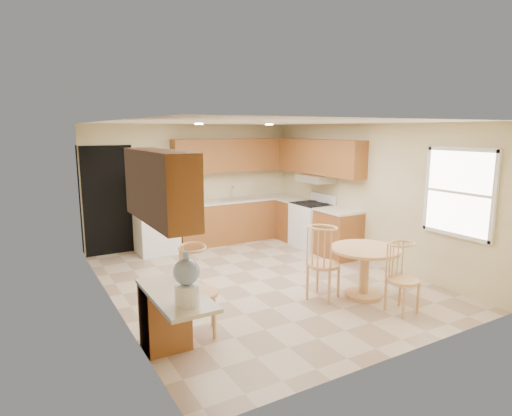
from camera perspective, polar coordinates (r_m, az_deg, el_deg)
floor at (r=6.99m, az=0.56°, el=-9.60°), size 5.50×5.50×0.00m
ceiling at (r=6.56m, az=0.60°, el=11.36°), size 4.50×5.50×0.02m
wall_back at (r=9.11m, az=-8.26°, el=3.12°), size 4.50×0.02×2.50m
wall_front at (r=4.57m, az=18.46°, el=-4.63°), size 4.50×0.02×2.50m
wall_left at (r=5.87m, az=-18.71°, el=-1.37°), size 0.02×5.50×2.50m
wall_right at (r=8.03m, az=14.55°, el=1.91°), size 0.02×5.50×2.50m
doorway at (r=8.64m, az=-19.02°, el=0.91°), size 0.90×0.02×2.10m
base_cab_back at (r=9.34m, az=-2.45°, el=-1.68°), size 2.75×0.60×0.87m
counter_back at (r=9.25m, az=-2.48°, el=1.08°), size 2.75×0.63×0.04m
base_cab_right_a at (r=9.39m, az=5.07°, el=-1.64°), size 0.60×0.59×0.87m
counter_right_a at (r=9.30m, az=5.11°, el=1.10°), size 0.63×0.59×0.04m
base_cab_right_b at (r=8.27m, az=10.86°, el=-3.45°), size 0.60×0.80×0.87m
counter_right_b at (r=8.18m, az=10.97°, el=-0.36°), size 0.63×0.80×0.04m
upper_cab_back at (r=9.27m, az=-2.91°, el=7.06°), size 2.75×0.33×0.70m
upper_cab_right at (r=8.76m, az=8.38°, el=6.77°), size 0.33×2.42×0.70m
upper_cab_left at (r=4.27m, az=-12.69°, el=2.85°), size 0.33×1.40×0.70m
sink at (r=9.24m, az=-2.61°, el=1.20°), size 0.78×0.44×0.01m
range_hood at (r=8.72m, az=7.99°, el=3.93°), size 0.50×0.76×0.14m
desk_pedestal at (r=4.97m, az=-12.03°, el=-13.98°), size 0.48×0.42×0.72m
desk_top at (r=4.48m, az=-10.68°, el=-11.28°), size 0.50×1.20×0.04m
window at (r=6.80m, az=25.46°, el=1.86°), size 0.06×1.12×1.30m
can_light_a at (r=7.42m, az=-7.62°, el=11.05°), size 0.14×0.14×0.02m
can_light_b at (r=8.06m, az=1.79°, el=11.08°), size 0.14×0.14×0.02m
refrigerator at (r=8.54m, az=-13.24°, el=-0.21°), size 0.76×0.74×1.71m
stove at (r=8.84m, az=7.45°, el=-2.23°), size 0.65×0.76×1.09m
dining_table at (r=6.38m, az=14.28°, el=-7.35°), size 0.99×0.99×0.73m
chair_table_a at (r=6.08m, az=9.62°, el=-6.44°), size 0.47×0.60×1.05m
chair_table_b at (r=5.92m, az=19.70°, el=-8.20°), size 0.41×0.41×0.93m
chair_desk at (r=5.02m, az=-7.26°, el=-10.05°), size 0.47×0.61×1.06m
water_crock at (r=4.10m, az=-9.22°, el=-9.54°), size 0.25×0.25×0.52m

